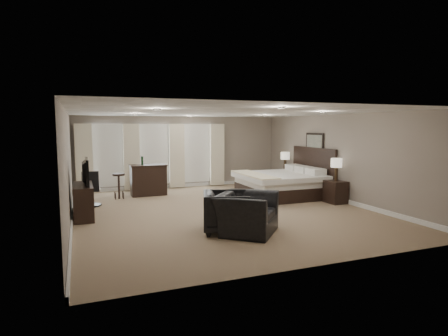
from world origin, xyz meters
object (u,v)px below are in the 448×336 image
object	(u,v)px
armchair_far	(226,210)
armchair_near	(246,207)
bar_stool_left	(119,186)
tv	(83,182)
bar_counter	(148,180)
dresser	(83,201)
bar_stool_right	(150,183)
nightstand_near	(336,192)
desk_chair	(91,188)
lamp_near	(336,170)
nightstand_far	(285,179)
lamp_far	(285,161)
bed	(284,172)

from	to	relation	value
armchair_far	armchair_near	bearing A→B (deg)	-102.22
bar_stool_left	armchair_far	bearing A→B (deg)	-69.33
tv	bar_counter	size ratio (longest dim) A/B	0.96
dresser	armchair_near	xyz separation A→B (m)	(3.18, -2.67, 0.15)
tv	bar_stool_right	size ratio (longest dim) A/B	1.57
nightstand_near	bar_stool_right	bearing A→B (deg)	142.67
bar_stool_left	desk_chair	xyz separation A→B (m)	(-0.84, -0.85, 0.11)
tv	desk_chair	world-z (taller)	desk_chair
tv	armchair_far	world-z (taller)	same
lamp_near	tv	distance (m)	6.97
nightstand_far	tv	distance (m)	7.25
lamp_far	tv	xyz separation A→B (m)	(-6.92, -2.10, -0.08)
lamp_far	armchair_far	bearing A→B (deg)	-132.05
bar_stool_right	dresser	bearing A→B (deg)	-127.33
nightstand_near	armchair_far	size ratio (longest dim) A/B	0.68
nightstand_near	dresser	xyz separation A→B (m)	(-6.92, 0.80, 0.08)
nightstand_far	tv	world-z (taller)	tv
bed	armchair_far	xyz separation A→B (m)	(-3.22, -3.11, -0.29)
armchair_far	lamp_near	bearing A→B (deg)	-49.65
dresser	nightstand_near	bearing A→B (deg)	-6.59
bed	desk_chair	xyz separation A→B (m)	(-5.81, 0.68, -0.27)
lamp_near	lamp_far	distance (m)	2.90
nightstand_near	tv	distance (m)	6.99
nightstand_near	nightstand_far	xyz separation A→B (m)	(0.00, 2.90, -0.01)
nightstand_far	tv	size ratio (longest dim) A/B	0.57
lamp_near	bar_stool_right	world-z (taller)	lamp_near
dresser	bar_stool_left	bearing A→B (deg)	63.90
bar_stool_right	nightstand_near	bearing A→B (deg)	-37.33
lamp_near	nightstand_near	bearing A→B (deg)	0.00
nightstand_near	armchair_far	world-z (taller)	armchair_far
lamp_near	lamp_far	size ratio (longest dim) A/B	0.99
tv	desk_chair	size ratio (longest dim) A/B	1.09
lamp_near	armchair_far	size ratio (longest dim) A/B	0.69
lamp_near	lamp_far	bearing A→B (deg)	90.00
nightstand_far	armchair_far	world-z (taller)	armchair_far
bar_stool_left	nightstand_far	bearing A→B (deg)	-0.72
lamp_near	armchair_far	distance (m)	4.46
armchair_near	bar_stool_right	xyz separation A→B (m)	(-1.02, 5.50, -0.21)
bed	armchair_far	size ratio (longest dim) A/B	2.52
tv	bar_stool_right	world-z (taller)	tv
tv	nightstand_near	bearing A→B (deg)	-96.59
lamp_far	armchair_far	size ratio (longest dim) A/B	0.70
bed	lamp_far	world-z (taller)	bed
nightstand_near	lamp_far	size ratio (longest dim) A/B	0.97
bed	nightstand_far	xyz separation A→B (m)	(0.89, 1.45, -0.45)
lamp_far	bar_counter	world-z (taller)	lamp_far
nightstand_near	armchair_far	distance (m)	4.43
bar_counter	bar_stool_left	size ratio (longest dim) A/B	1.47
dresser	armchair_near	distance (m)	4.15
bar_stool_right	bar_counter	bearing A→B (deg)	-109.23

